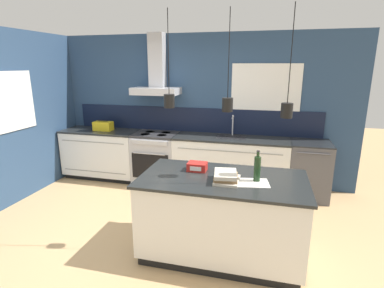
# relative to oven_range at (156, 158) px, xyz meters

# --- Properties ---
(ground_plane) EXTENTS (16.00, 16.00, 0.00)m
(ground_plane) POSITION_rel_oven_range_xyz_m (0.59, -1.69, -0.46)
(ground_plane) COLOR tan
(ground_plane) RESTS_ON ground
(wall_back) EXTENTS (5.60, 2.32, 2.60)m
(wall_back) POSITION_rel_oven_range_xyz_m (0.56, 0.31, 0.90)
(wall_back) COLOR navy
(wall_back) RESTS_ON ground_plane
(wall_left) EXTENTS (0.08, 3.80, 2.60)m
(wall_left) POSITION_rel_oven_range_xyz_m (-1.84, -0.99, 0.85)
(wall_left) COLOR navy
(wall_left) RESTS_ON ground_plane
(counter_run_left) EXTENTS (1.41, 0.64, 0.91)m
(counter_run_left) POSITION_rel_oven_range_xyz_m (-1.08, 0.01, 0.01)
(counter_run_left) COLOR black
(counter_run_left) RESTS_ON ground_plane
(counter_run_sink) EXTENTS (1.91, 0.64, 1.26)m
(counter_run_sink) POSITION_rel_oven_range_xyz_m (1.33, 0.01, 0.01)
(counter_run_sink) COLOR black
(counter_run_sink) RESTS_ON ground_plane
(oven_range) EXTENTS (0.76, 0.66, 0.91)m
(oven_range) POSITION_rel_oven_range_xyz_m (0.00, 0.00, 0.00)
(oven_range) COLOR #B5B5BA
(oven_range) RESTS_ON ground_plane
(dishwasher) EXTENTS (0.61, 0.65, 0.91)m
(dishwasher) POSITION_rel_oven_range_xyz_m (2.58, 0.00, -0.00)
(dishwasher) COLOR #4C4C51
(dishwasher) RESTS_ON ground_plane
(kitchen_island) EXTENTS (1.77, 0.95, 0.91)m
(kitchen_island) POSITION_rel_oven_range_xyz_m (1.47, -1.84, 0.00)
(kitchen_island) COLOR black
(kitchen_island) RESTS_ON ground_plane
(bottle_on_island) EXTENTS (0.07, 0.07, 0.33)m
(bottle_on_island) POSITION_rel_oven_range_xyz_m (1.82, -1.86, 0.59)
(bottle_on_island) COLOR #193319
(bottle_on_island) RESTS_ON kitchen_island
(book_stack) EXTENTS (0.27, 0.33, 0.10)m
(book_stack) POSITION_rel_oven_range_xyz_m (1.51, -1.94, 0.50)
(book_stack) COLOR beige
(book_stack) RESTS_ON kitchen_island
(red_supply_box) EXTENTS (0.21, 0.16, 0.09)m
(red_supply_box) POSITION_rel_oven_range_xyz_m (1.15, -1.69, 0.50)
(red_supply_box) COLOR red
(red_supply_box) RESTS_ON kitchen_island
(paper_pile) EXTENTS (0.47, 0.32, 0.01)m
(paper_pile) POSITION_rel_oven_range_xyz_m (1.73, -1.93, 0.46)
(paper_pile) COLOR silver
(paper_pile) RESTS_ON kitchen_island
(yellow_toolbox) EXTENTS (0.34, 0.18, 0.19)m
(yellow_toolbox) POSITION_rel_oven_range_xyz_m (-1.02, 0.00, 0.54)
(yellow_toolbox) COLOR gold
(yellow_toolbox) RESTS_ON counter_run_left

